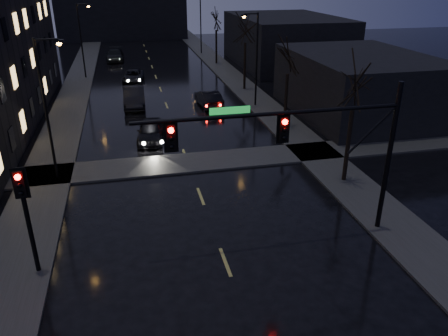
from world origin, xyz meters
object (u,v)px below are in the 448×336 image
oncoming_car_a (150,131)px  oncoming_car_b (134,97)px  lead_car (209,98)px  oncoming_car_c (133,76)px  oncoming_car_d (115,55)px

oncoming_car_a → oncoming_car_b: (-0.80, 9.10, 0.12)m
oncoming_car_b → lead_car: 6.65m
oncoming_car_b → lead_car: (6.48, -1.49, -0.12)m
oncoming_car_c → lead_car: size_ratio=1.03×
oncoming_car_a → lead_car: oncoming_car_a is taller
oncoming_car_d → lead_car: bearing=-69.5°
oncoming_car_a → oncoming_car_b: 9.13m
oncoming_car_c → lead_car: lead_car is taller
lead_car → oncoming_car_b: bearing=-18.9°
oncoming_car_b → oncoming_car_c: oncoming_car_b is taller
oncoming_car_c → lead_car: (6.26, -11.26, 0.10)m
oncoming_car_a → lead_car: 9.50m
oncoming_car_a → oncoming_car_b: size_ratio=0.84×
oncoming_car_c → oncoming_car_b: bearing=-83.7°
oncoming_car_a → oncoming_car_c: oncoming_car_a is taller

